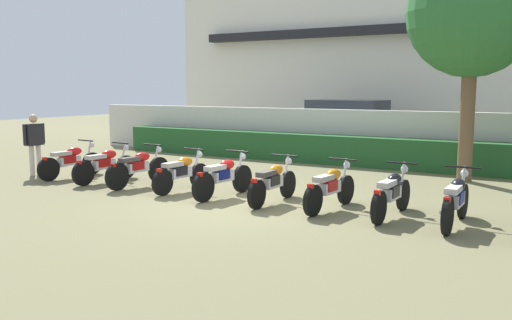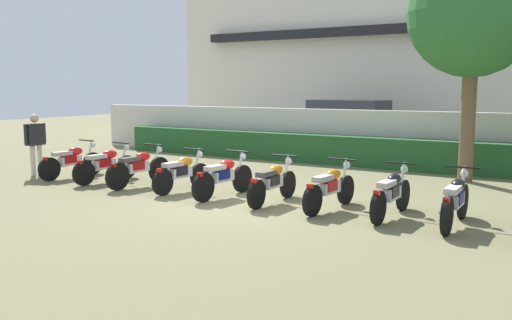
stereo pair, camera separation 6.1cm
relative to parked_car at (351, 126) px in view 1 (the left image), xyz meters
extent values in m
plane|color=olive|center=(1.32, -10.02, -0.94)|extent=(60.00, 60.00, 0.00)
cube|color=silver|center=(1.32, 5.85, 3.29)|extent=(22.28, 6.00, 8.45)
cube|color=black|center=(1.32, 2.60, 3.71)|extent=(18.72, 0.50, 0.36)
cube|color=silver|center=(1.32, -2.85, -0.11)|extent=(21.17, 0.30, 1.65)
cube|color=#235628|center=(1.32, -3.55, -0.49)|extent=(16.93, 0.70, 0.89)
cube|color=black|center=(0.05, 0.00, -0.20)|extent=(4.61, 2.14, 1.00)
cube|color=#2D333D|center=(-0.15, 0.01, 0.63)|extent=(2.80, 1.87, 0.65)
cylinder|color=black|center=(1.68, 0.82, -0.60)|extent=(0.69, 0.26, 0.68)
cylinder|color=black|center=(1.56, -1.03, -0.60)|extent=(0.69, 0.26, 0.68)
cylinder|color=black|center=(-1.46, 1.02, -0.60)|extent=(0.69, 0.26, 0.68)
cylinder|color=black|center=(-1.58, -0.82, -0.60)|extent=(0.69, 0.26, 0.68)
cylinder|color=brown|center=(4.82, -4.78, 0.59)|extent=(0.36, 0.36, 3.06)
sphere|color=#2D6B33|center=(4.82, -4.78, 3.23)|extent=(3.16, 3.16, 3.16)
cylinder|color=black|center=(-4.09, -8.78, -0.63)|extent=(0.14, 0.61, 0.60)
cylinder|color=black|center=(-4.21, -10.10, -0.63)|extent=(0.14, 0.61, 0.60)
cube|color=silver|center=(-4.16, -9.49, -0.48)|extent=(0.25, 0.62, 0.22)
ellipsoid|color=red|center=(-4.14, -9.32, -0.25)|extent=(0.26, 0.46, 0.22)
cube|color=#B2ADA3|center=(-4.18, -9.72, -0.27)|extent=(0.24, 0.54, 0.10)
cube|color=red|center=(-4.22, -10.20, -0.35)|extent=(0.11, 0.09, 0.08)
cylinder|color=silver|center=(-4.10, -8.87, -0.31)|extent=(0.07, 0.23, 0.65)
cylinder|color=black|center=(-4.11, -8.96, 0.01)|extent=(0.60, 0.09, 0.04)
sphere|color=silver|center=(-4.09, -8.76, -0.13)|extent=(0.14, 0.14, 0.14)
cylinder|color=silver|center=(-4.30, -9.73, -0.61)|extent=(0.12, 0.55, 0.07)
cube|color=#A51414|center=(-4.16, -9.54, -0.43)|extent=(0.27, 0.38, 0.20)
cylinder|color=black|center=(-2.83, -8.79, -0.63)|extent=(0.15, 0.61, 0.60)
cylinder|color=black|center=(-2.95, -10.11, -0.63)|extent=(0.15, 0.61, 0.60)
cube|color=silver|center=(-2.90, -9.50, -0.48)|extent=(0.25, 0.62, 0.22)
ellipsoid|color=red|center=(-2.88, -9.33, -0.25)|extent=(0.26, 0.46, 0.22)
cube|color=beige|center=(-2.92, -9.73, -0.27)|extent=(0.25, 0.54, 0.10)
cube|color=red|center=(-2.96, -10.21, -0.35)|extent=(0.11, 0.09, 0.08)
cylinder|color=silver|center=(-2.84, -8.88, -0.31)|extent=(0.07, 0.23, 0.65)
cylinder|color=black|center=(-2.85, -8.97, 0.01)|extent=(0.60, 0.09, 0.04)
sphere|color=silver|center=(-2.83, -8.77, -0.13)|extent=(0.14, 0.14, 0.14)
cylinder|color=silver|center=(-3.04, -9.74, -0.61)|extent=(0.12, 0.55, 0.07)
cube|color=#A51414|center=(-2.90, -9.55, -0.43)|extent=(0.27, 0.38, 0.20)
cylinder|color=black|center=(-1.69, -8.84, -0.62)|extent=(0.15, 0.65, 0.64)
cylinder|color=black|center=(-1.81, -10.15, -0.62)|extent=(0.15, 0.65, 0.64)
cube|color=silver|center=(-1.76, -9.54, -0.47)|extent=(0.25, 0.62, 0.22)
ellipsoid|color=red|center=(-1.74, -9.37, -0.24)|extent=(0.26, 0.46, 0.22)
cube|color=#4C4742|center=(-1.78, -9.77, -0.26)|extent=(0.25, 0.54, 0.10)
cube|color=red|center=(-1.82, -10.24, -0.34)|extent=(0.11, 0.09, 0.08)
cylinder|color=silver|center=(-1.70, -8.93, -0.30)|extent=(0.07, 0.23, 0.65)
cylinder|color=black|center=(-1.71, -9.02, 0.02)|extent=(0.60, 0.09, 0.04)
sphere|color=silver|center=(-1.69, -8.82, -0.12)|extent=(0.14, 0.14, 0.14)
cylinder|color=silver|center=(-1.90, -9.78, -0.60)|extent=(0.12, 0.55, 0.07)
cube|color=#A51414|center=(-1.76, -9.59, -0.42)|extent=(0.27, 0.38, 0.20)
cylinder|color=black|center=(-0.43, -8.87, -0.65)|extent=(0.14, 0.58, 0.58)
cylinder|color=black|center=(-0.53, -10.07, -0.65)|extent=(0.14, 0.58, 0.58)
cube|color=silver|center=(-0.49, -9.52, -0.50)|extent=(0.25, 0.62, 0.22)
ellipsoid|color=orange|center=(-0.47, -9.35, -0.27)|extent=(0.26, 0.46, 0.22)
cube|color=#B2ADA3|center=(-0.51, -9.75, -0.29)|extent=(0.24, 0.54, 0.10)
cube|color=red|center=(-0.54, -10.17, -0.37)|extent=(0.11, 0.09, 0.08)
cylinder|color=silver|center=(-0.44, -8.96, -0.33)|extent=(0.07, 0.23, 0.65)
cylinder|color=black|center=(-0.44, -9.05, -0.01)|extent=(0.60, 0.09, 0.04)
sphere|color=silver|center=(-0.43, -8.85, -0.15)|extent=(0.14, 0.14, 0.14)
cylinder|color=silver|center=(-0.63, -9.76, -0.63)|extent=(0.12, 0.55, 0.07)
cube|color=black|center=(-0.49, -9.57, -0.45)|extent=(0.27, 0.38, 0.20)
cylinder|color=black|center=(0.76, -8.86, -0.63)|extent=(0.15, 0.63, 0.62)
cylinder|color=black|center=(0.64, -10.19, -0.63)|extent=(0.15, 0.63, 0.62)
cube|color=silver|center=(0.70, -9.58, -0.48)|extent=(0.25, 0.62, 0.22)
ellipsoid|color=red|center=(0.71, -9.41, -0.25)|extent=(0.26, 0.46, 0.22)
cube|color=beige|center=(0.67, -9.80, -0.27)|extent=(0.25, 0.54, 0.10)
cube|color=red|center=(0.63, -10.29, -0.35)|extent=(0.11, 0.09, 0.08)
cylinder|color=silver|center=(0.75, -8.95, -0.31)|extent=(0.07, 0.23, 0.65)
cylinder|color=black|center=(0.75, -9.04, 0.01)|extent=(0.60, 0.09, 0.04)
sphere|color=silver|center=(0.76, -8.84, -0.13)|extent=(0.14, 0.14, 0.14)
cylinder|color=silver|center=(0.55, -9.81, -0.61)|extent=(0.12, 0.55, 0.07)
cube|color=navy|center=(0.69, -9.63, -0.43)|extent=(0.27, 0.38, 0.20)
cylinder|color=black|center=(1.92, -8.87, -0.65)|extent=(0.10, 0.58, 0.58)
cylinder|color=black|center=(1.91, -10.18, -0.65)|extent=(0.10, 0.58, 0.58)
cube|color=silver|center=(1.91, -9.58, -0.50)|extent=(0.21, 0.60, 0.22)
ellipsoid|color=orange|center=(1.91, -9.41, -0.27)|extent=(0.22, 0.44, 0.22)
cube|color=#4C4742|center=(1.91, -9.81, -0.29)|extent=(0.21, 0.52, 0.10)
cube|color=red|center=(1.91, -10.28, -0.37)|extent=(0.10, 0.08, 0.08)
cylinder|color=silver|center=(1.92, -8.96, -0.33)|extent=(0.05, 0.23, 0.65)
cylinder|color=black|center=(1.92, -9.05, -0.01)|extent=(0.60, 0.04, 0.04)
sphere|color=silver|center=(1.92, -8.85, -0.15)|extent=(0.14, 0.14, 0.14)
cylinder|color=silver|center=(1.79, -9.83, -0.63)|extent=(0.08, 0.55, 0.07)
cube|color=black|center=(1.91, -9.63, -0.45)|extent=(0.24, 0.36, 0.20)
cylinder|color=black|center=(3.23, -8.86, -0.64)|extent=(0.15, 0.60, 0.59)
cylinder|color=black|center=(3.10, -10.17, -0.64)|extent=(0.15, 0.60, 0.59)
cube|color=silver|center=(3.16, -9.57, -0.49)|extent=(0.26, 0.62, 0.22)
ellipsoid|color=orange|center=(3.17, -9.40, -0.26)|extent=(0.26, 0.46, 0.22)
cube|color=#B2ADA3|center=(3.13, -9.79, -0.28)|extent=(0.25, 0.54, 0.10)
cube|color=red|center=(3.09, -10.27, -0.36)|extent=(0.11, 0.09, 0.08)
cylinder|color=silver|center=(3.22, -8.95, -0.32)|extent=(0.07, 0.23, 0.65)
cylinder|color=black|center=(3.21, -9.04, 0.00)|extent=(0.60, 0.10, 0.04)
sphere|color=silver|center=(3.23, -8.84, -0.14)|extent=(0.14, 0.14, 0.14)
cylinder|color=silver|center=(3.01, -9.80, -0.62)|extent=(0.12, 0.55, 0.07)
cube|color=#A51414|center=(3.15, -9.62, -0.44)|extent=(0.27, 0.38, 0.20)
cylinder|color=black|center=(4.38, -8.82, -0.64)|extent=(0.11, 0.60, 0.60)
cylinder|color=black|center=(4.33, -10.16, -0.64)|extent=(0.11, 0.60, 0.60)
cube|color=silver|center=(4.35, -9.54, -0.49)|extent=(0.22, 0.61, 0.22)
ellipsoid|color=black|center=(4.36, -9.37, -0.26)|extent=(0.24, 0.45, 0.22)
cube|color=beige|center=(4.34, -9.77, -0.28)|extent=(0.22, 0.53, 0.10)
cube|color=red|center=(4.32, -10.26, -0.36)|extent=(0.10, 0.08, 0.08)
cylinder|color=silver|center=(4.38, -8.91, -0.32)|extent=(0.06, 0.23, 0.65)
cylinder|color=black|center=(4.37, -9.00, 0.00)|extent=(0.60, 0.06, 0.04)
sphere|color=silver|center=(4.38, -8.80, -0.14)|extent=(0.14, 0.14, 0.14)
cylinder|color=silver|center=(4.22, -9.79, -0.62)|extent=(0.09, 0.55, 0.07)
cube|color=black|center=(4.35, -9.59, -0.44)|extent=(0.25, 0.37, 0.20)
cylinder|color=black|center=(5.49, -8.93, -0.62)|extent=(0.09, 0.63, 0.63)
cylinder|color=black|center=(5.48, -10.25, -0.62)|extent=(0.09, 0.63, 0.63)
cube|color=silver|center=(5.48, -9.64, -0.47)|extent=(0.20, 0.60, 0.22)
ellipsoid|color=black|center=(5.48, -9.47, -0.24)|extent=(0.22, 0.44, 0.22)
cube|color=beige|center=(5.48, -9.87, -0.26)|extent=(0.20, 0.52, 0.10)
cube|color=red|center=(5.48, -10.35, -0.34)|extent=(0.10, 0.08, 0.08)
cylinder|color=silver|center=(5.49, -9.02, -0.30)|extent=(0.05, 0.23, 0.65)
cylinder|color=black|center=(5.49, -9.11, 0.02)|extent=(0.60, 0.04, 0.04)
sphere|color=silver|center=(5.49, -8.91, -0.12)|extent=(0.14, 0.14, 0.14)
cylinder|color=silver|center=(5.36, -9.89, -0.60)|extent=(0.07, 0.55, 0.07)
cube|color=navy|center=(5.48, -9.69, -0.42)|extent=(0.24, 0.36, 0.20)
cylinder|color=beige|center=(-5.30, -9.54, -0.53)|extent=(0.13, 0.13, 0.81)
cylinder|color=beige|center=(-5.30, -9.75, -0.53)|extent=(0.13, 0.13, 0.81)
cube|color=#232328|center=(-5.30, -9.64, 0.16)|extent=(0.22, 0.47, 0.58)
cylinder|color=#232328|center=(-5.30, -9.36, 0.18)|extent=(0.09, 0.09, 0.55)
cylinder|color=#232328|center=(-5.30, -9.93, 0.18)|extent=(0.09, 0.09, 0.55)
sphere|color=tan|center=(-5.30, -9.64, 0.59)|extent=(0.22, 0.22, 0.22)
camera|label=1|loc=(7.11, -19.10, 1.41)|focal=38.08mm
camera|label=2|loc=(7.17, -19.07, 1.41)|focal=38.08mm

